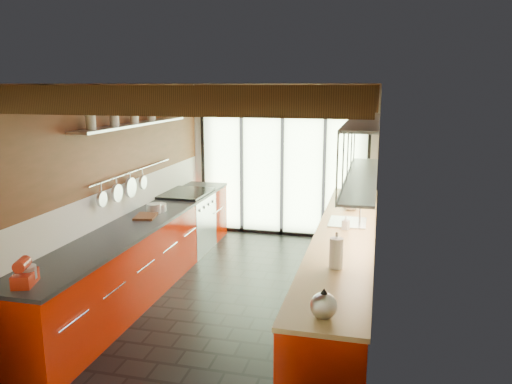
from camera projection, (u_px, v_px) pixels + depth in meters
ground at (240, 295)px, 6.29m from camera, size 5.50×5.50×0.00m
room_shell at (239, 165)px, 5.94m from camera, size 5.50×5.50×5.50m
ceiling_beams at (247, 96)px, 6.13m from camera, size 3.14×5.06×4.90m
glass_door at (282, 141)px, 8.50m from camera, size 2.95×0.10×2.90m
left_counter at (146, 252)px, 6.49m from camera, size 0.68×5.00×0.92m
range_stove at (187, 222)px, 7.87m from camera, size 0.66×0.90×0.97m
right_counter at (344, 269)px, 5.90m from camera, size 0.68×5.00×0.92m
sink_assembly at (349, 220)px, 6.17m from camera, size 0.45×0.52×0.43m
upper_cabinets_right at (363, 150)px, 5.85m from camera, size 0.34×3.00×3.00m
left_wall_fixtures at (132, 142)px, 6.38m from camera, size 0.28×2.60×0.96m
stand_mixer at (25, 274)px, 4.25m from camera, size 0.23×0.30×0.24m
pot_large at (154, 208)px, 6.65m from camera, size 0.22×0.22×0.12m
pot_small at (157, 208)px, 6.74m from camera, size 0.31×0.31×0.10m
cutting_board at (146, 216)px, 6.42m from camera, size 0.32×0.39×0.03m
kettle at (324, 304)px, 3.64m from camera, size 0.24×0.27×0.24m
paper_towel at (336, 253)px, 4.61m from camera, size 0.14×0.14×0.34m
soap_bottle at (346, 223)px, 5.88m from camera, size 0.10×0.10×0.17m
bowl at (351, 208)px, 6.82m from camera, size 0.26×0.26×0.05m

